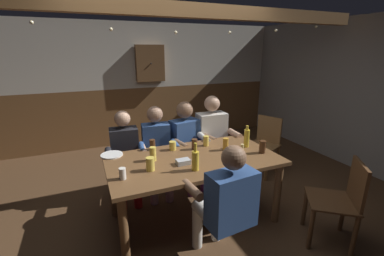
{
  "coord_description": "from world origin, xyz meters",
  "views": [
    {
      "loc": [
        -1.03,
        -2.51,
        1.89
      ],
      "look_at": [
        0.0,
        -0.07,
        1.09
      ],
      "focal_mm": 24.31,
      "sensor_mm": 36.0,
      "label": 1
    }
  ],
  "objects_px": {
    "person_3": "(213,136)",
    "pint_glass_1": "(153,154)",
    "plate_0": "(112,155)",
    "person_1": "(157,148)",
    "pint_glass_5": "(152,145)",
    "chair_empty_near_right": "(341,200)",
    "pint_glass_2": "(123,174)",
    "bottle_1": "(195,160)",
    "person_4": "(226,201)",
    "wall_dart_cabinet": "(150,63)",
    "pint_glass_4": "(226,144)",
    "bottle_0": "(247,138)",
    "person_0": "(125,153)",
    "chair_empty_near_left": "(265,143)",
    "pint_glass_8": "(194,144)",
    "pint_glass_3": "(262,147)",
    "person_2": "(187,141)",
    "table_candle": "(242,147)",
    "pint_glass_7": "(206,141)",
    "dining_table": "(194,166)",
    "pint_glass_6": "(173,146)",
    "condiment_caddy": "(183,162)"
  },
  "relations": [
    {
      "from": "person_3",
      "to": "pint_glass_1",
      "type": "bearing_deg",
      "value": 32.89
    },
    {
      "from": "plate_0",
      "to": "pint_glass_1",
      "type": "relative_size",
      "value": 1.59
    },
    {
      "from": "person_1",
      "to": "plate_0",
      "type": "xyz_separation_m",
      "value": [
        -0.6,
        -0.29,
        0.11
      ]
    },
    {
      "from": "pint_glass_5",
      "to": "person_3",
      "type": "bearing_deg",
      "value": 18.18
    },
    {
      "from": "chair_empty_near_right",
      "to": "pint_glass_2",
      "type": "relative_size",
      "value": 8.21
    },
    {
      "from": "bottle_1",
      "to": "pint_glass_5",
      "type": "bearing_deg",
      "value": 109.94
    },
    {
      "from": "person_4",
      "to": "wall_dart_cabinet",
      "type": "xyz_separation_m",
      "value": [
        0.26,
        3.47,
        0.97
      ]
    },
    {
      "from": "wall_dart_cabinet",
      "to": "person_1",
      "type": "bearing_deg",
      "value": -102.86
    },
    {
      "from": "chair_empty_near_right",
      "to": "pint_glass_4",
      "type": "relative_size",
      "value": 6.09
    },
    {
      "from": "pint_glass_2",
      "to": "bottle_0",
      "type": "bearing_deg",
      "value": 9.49
    },
    {
      "from": "pint_glass_1",
      "to": "pint_glass_2",
      "type": "xyz_separation_m",
      "value": [
        -0.36,
        -0.29,
        -0.02
      ]
    },
    {
      "from": "person_0",
      "to": "person_3",
      "type": "xyz_separation_m",
      "value": [
        1.24,
        0.01,
        0.06
      ]
    },
    {
      "from": "chair_empty_near_left",
      "to": "pint_glass_8",
      "type": "height_order",
      "value": "pint_glass_8"
    },
    {
      "from": "pint_glass_1",
      "to": "pint_glass_5",
      "type": "distance_m",
      "value": 0.31
    },
    {
      "from": "chair_empty_near_right",
      "to": "plate_0",
      "type": "distance_m",
      "value": 2.41
    },
    {
      "from": "person_4",
      "to": "pint_glass_3",
      "type": "xyz_separation_m",
      "value": [
        0.79,
        0.55,
        0.18
      ]
    },
    {
      "from": "person_4",
      "to": "pint_glass_8",
      "type": "xyz_separation_m",
      "value": [
        0.12,
        0.95,
        0.17
      ]
    },
    {
      "from": "person_2",
      "to": "pint_glass_4",
      "type": "distance_m",
      "value": 0.71
    },
    {
      "from": "person_4",
      "to": "table_candle",
      "type": "height_order",
      "value": "person_4"
    },
    {
      "from": "bottle_0",
      "to": "pint_glass_1",
      "type": "height_order",
      "value": "bottle_0"
    },
    {
      "from": "person_3",
      "to": "pint_glass_5",
      "type": "relative_size",
      "value": 10.25
    },
    {
      "from": "table_candle",
      "to": "plate_0",
      "type": "xyz_separation_m",
      "value": [
        -1.42,
        0.44,
        -0.03
      ]
    },
    {
      "from": "person_1",
      "to": "wall_dart_cabinet",
      "type": "height_order",
      "value": "wall_dart_cabinet"
    },
    {
      "from": "person_3",
      "to": "table_candle",
      "type": "height_order",
      "value": "person_3"
    },
    {
      "from": "person_2",
      "to": "chair_empty_near_left",
      "type": "bearing_deg",
      "value": 167.55
    },
    {
      "from": "bottle_1",
      "to": "person_2",
      "type": "bearing_deg",
      "value": 72.4
    },
    {
      "from": "person_0",
      "to": "plate_0",
      "type": "height_order",
      "value": "person_0"
    },
    {
      "from": "table_candle",
      "to": "person_0",
      "type": "bearing_deg",
      "value": 148.96
    },
    {
      "from": "pint_glass_7",
      "to": "wall_dart_cabinet",
      "type": "bearing_deg",
      "value": 90.82
    },
    {
      "from": "chair_empty_near_right",
      "to": "plate_0",
      "type": "xyz_separation_m",
      "value": [
        -2.0,
        1.32,
        0.29
      ]
    },
    {
      "from": "person_2",
      "to": "pint_glass_3",
      "type": "bearing_deg",
      "value": 110.76
    },
    {
      "from": "dining_table",
      "to": "pint_glass_2",
      "type": "relative_size",
      "value": 17.11
    },
    {
      "from": "table_candle",
      "to": "pint_glass_5",
      "type": "relative_size",
      "value": 0.65
    },
    {
      "from": "chair_empty_near_right",
      "to": "pint_glass_2",
      "type": "distance_m",
      "value": 2.12
    },
    {
      "from": "pint_glass_3",
      "to": "pint_glass_8",
      "type": "height_order",
      "value": "pint_glass_3"
    },
    {
      "from": "pint_glass_1",
      "to": "pint_glass_5",
      "type": "bearing_deg",
      "value": 76.39
    },
    {
      "from": "chair_empty_near_right",
      "to": "pint_glass_5",
      "type": "xyz_separation_m",
      "value": [
        -1.53,
        1.32,
        0.34
      ]
    },
    {
      "from": "person_0",
      "to": "bottle_0",
      "type": "bearing_deg",
      "value": 158.44
    },
    {
      "from": "pint_glass_8",
      "to": "person_2",
      "type": "bearing_deg",
      "value": 77.7
    },
    {
      "from": "person_1",
      "to": "bottle_1",
      "type": "bearing_deg",
      "value": 103.42
    },
    {
      "from": "person_4",
      "to": "pint_glass_6",
      "type": "relative_size",
      "value": 11.5
    },
    {
      "from": "plate_0",
      "to": "bottle_1",
      "type": "relative_size",
      "value": 0.86
    },
    {
      "from": "dining_table",
      "to": "chair_empty_near_right",
      "type": "xyz_separation_m",
      "value": [
        1.19,
        -0.9,
        -0.18
      ]
    },
    {
      "from": "chair_empty_near_left",
      "to": "pint_glass_6",
      "type": "height_order",
      "value": "chair_empty_near_left"
    },
    {
      "from": "person_0",
      "to": "pint_glass_2",
      "type": "height_order",
      "value": "person_0"
    },
    {
      "from": "person_4",
      "to": "table_candle",
      "type": "xyz_separation_m",
      "value": [
        0.61,
        0.69,
        0.15
      ]
    },
    {
      "from": "pint_glass_2",
      "to": "condiment_caddy",
      "type": "bearing_deg",
      "value": 7.9
    },
    {
      "from": "person_4",
      "to": "pint_glass_1",
      "type": "distance_m",
      "value": 0.94
    },
    {
      "from": "pint_glass_3",
      "to": "wall_dart_cabinet",
      "type": "distance_m",
      "value": 3.07
    },
    {
      "from": "person_3",
      "to": "pint_glass_3",
      "type": "bearing_deg",
      "value": 102.25
    }
  ]
}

